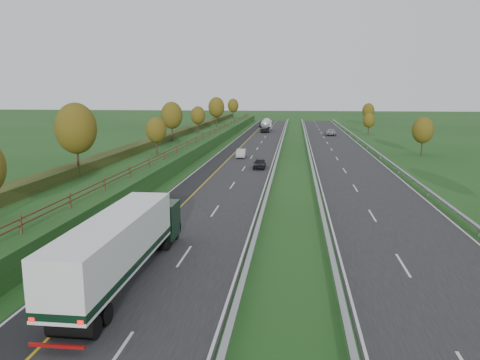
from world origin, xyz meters
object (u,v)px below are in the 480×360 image
object	(u,v)px
car_oncoming	(331,132)
road_tanker	(266,125)
car_silver_mid	(241,153)
box_lorry	(123,243)
car_small_far	(262,125)
car_dark_near	(259,163)

from	to	relation	value
car_oncoming	road_tanker	bearing A→B (deg)	-28.62
road_tanker	car_silver_mid	xyz separation A→B (m)	(-0.90, -52.34, -1.13)
box_lorry	car_small_far	distance (m)	119.58
car_dark_near	car_small_far	distance (m)	78.60
car_silver_mid	car_oncoming	size ratio (longest dim) A/B	0.78
box_lorry	road_tanker	world-z (taller)	box_lorry
box_lorry	car_oncoming	size ratio (longest dim) A/B	3.02
car_silver_mid	car_small_far	world-z (taller)	car_small_far
car_dark_near	car_silver_mid	bearing A→B (deg)	109.66
car_small_far	car_oncoming	world-z (taller)	car_oncoming
box_lorry	car_silver_mid	world-z (taller)	box_lorry
box_lorry	car_dark_near	bearing A→B (deg)	83.61
box_lorry	car_silver_mid	size ratio (longest dim) A/B	3.86
car_silver_mid	road_tanker	bearing A→B (deg)	86.62
road_tanker	car_oncoming	xyz separation A→B (m)	(16.73, -9.79, -1.07)
car_silver_mid	car_oncoming	bearing A→B (deg)	65.09
box_lorry	car_silver_mid	xyz separation A→B (m)	(0.73, 52.04, -1.60)
road_tanker	car_small_far	bearing A→B (deg)	97.76
car_oncoming	car_dark_near	bearing A→B (deg)	77.30
car_dark_near	car_oncoming	distance (m)	55.19
car_silver_mid	car_small_far	distance (m)	67.54
car_small_far	car_oncoming	xyz separation A→B (m)	(18.80, -24.99, 0.00)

